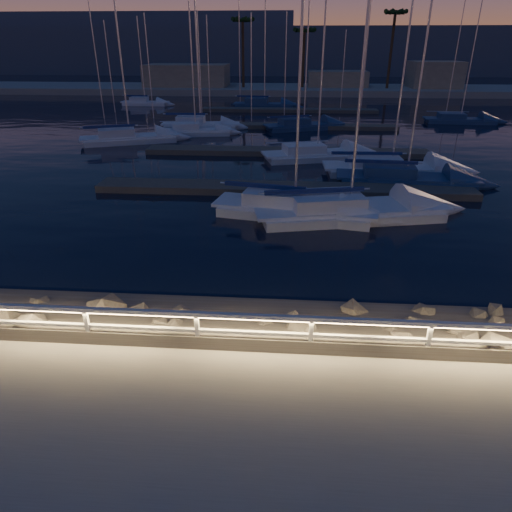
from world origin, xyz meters
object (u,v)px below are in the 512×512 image
object	(u,v)px
sailboat_b	(290,207)
sailboat_d	(345,209)
sailboat_c	(402,178)
sailboat_j	(127,137)
sailboat_i	(194,131)
sailboat_m	(144,102)
sailboat_e	(199,124)
sailboat_k	(302,125)
sailboat_n	(263,104)
sailboat_h	(388,167)
sailboat_l	(458,119)
sailboat_g	(314,154)
guard_rail	(270,325)

from	to	relation	value
sailboat_b	sailboat_d	xyz separation A→B (m)	(2.71, -0.10, 0.00)
sailboat_c	sailboat_j	xyz separation A→B (m)	(-21.19, 11.40, 0.02)
sailboat_i	sailboat_m	bearing A→B (deg)	106.66
sailboat_d	sailboat_e	world-z (taller)	sailboat_d
sailboat_e	sailboat_i	bearing A→B (deg)	-90.54
sailboat_k	sailboat_n	bearing A→B (deg)	85.94
sailboat_b	sailboat_j	world-z (taller)	sailboat_j
sailboat_h	sailboat_j	size ratio (longest dim) A/B	1.07
sailboat_h	sailboat_l	bearing A→B (deg)	60.38
sailboat_g	sailboat_l	distance (m)	24.45
sailboat_g	sailboat_j	distance (m)	16.83
sailboat_d	guard_rail	bearing A→B (deg)	-117.27
sailboat_c	sailboat_l	world-z (taller)	sailboat_c
sailboat_i	sailboat_j	distance (m)	6.42
sailboat_g	sailboat_k	bearing A→B (deg)	77.92
sailboat_j	sailboat_m	world-z (taller)	sailboat_j
sailboat_d	sailboat_m	distance (m)	48.96
sailboat_i	sailboat_d	bearing A→B (deg)	-71.94
sailboat_e	sailboat_m	xyz separation A→B (m)	(-11.16, 18.21, -0.05)
guard_rail	sailboat_l	bearing A→B (deg)	66.57
sailboat_n	guard_rail	bearing A→B (deg)	-83.05
sailboat_j	sailboat_m	xyz separation A→B (m)	(-6.25, 25.51, -0.05)
sailboat_e	sailboat_h	xyz separation A→B (m)	(15.85, -16.16, -0.03)
sailboat_k	sailboat_g	bearing A→B (deg)	-107.59
sailboat_d	sailboat_n	xyz separation A→B (m)	(-6.66, 41.73, -0.00)
sailboat_e	sailboat_c	bearing A→B (deg)	-52.46
sailboat_d	sailboat_i	size ratio (longest dim) A/B	1.41
guard_rail	sailboat_j	xyz separation A→B (m)	(-13.86, 29.50, -0.91)
sailboat_h	sailboat_i	distance (m)	20.22
sailboat_e	sailboat_d	bearing A→B (deg)	-67.47
sailboat_e	sailboat_m	bearing A→B (deg)	118.02
sailboat_h	sailboat_g	bearing A→B (deg)	139.27
sailboat_e	sailboat_l	bearing A→B (deg)	8.58
sailboat_j	sailboat_h	bearing A→B (deg)	-44.67
sailboat_h	sailboat_l	distance (m)	24.88
sailboat_e	sailboat_b	bearing A→B (deg)	-72.64
sailboat_c	sailboat_h	distance (m)	2.58
sailboat_c	sailboat_m	distance (m)	45.99
sailboat_i	sailboat_l	bearing A→B (deg)	7.68
sailboat_k	sailboat_m	xyz separation A→B (m)	(-21.56, 17.67, -0.01)
sailboat_n	sailboat_m	bearing A→B (deg)	178.66
sailboat_b	sailboat_k	bearing A→B (deg)	98.93
sailboat_i	sailboat_e	bearing A→B (deg)	81.91
sailboat_d	sailboat_i	distance (m)	24.58
guard_rail	sailboat_h	distance (m)	21.78
sailboat_d	sailboat_k	size ratio (longest dim) A/B	1.19
sailboat_g	sailboat_l	xyz separation A→B (m)	(16.30, 18.22, -0.04)
sailboat_n	sailboat_d	bearing A→B (deg)	-77.69
sailboat_b	sailboat_c	size ratio (longest dim) A/B	0.97
sailboat_k	sailboat_c	bearing A→B (deg)	-93.87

